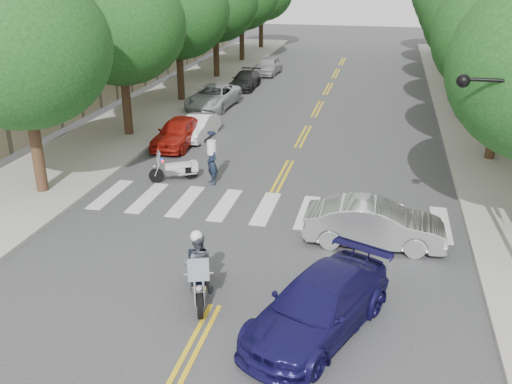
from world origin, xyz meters
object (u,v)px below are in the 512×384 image
(convertible, at_px, (375,224))
(sedan_blue, at_px, (318,306))
(motorcycle_police, at_px, (198,267))
(motorcycle_parked, at_px, (178,170))
(officer_standing, at_px, (212,163))

(convertible, height_order, sedan_blue, convertible)
(motorcycle_police, distance_m, sedan_blue, 3.44)
(motorcycle_parked, relative_size, convertible, 0.42)
(convertible, relative_size, sedan_blue, 0.90)
(convertible, xyz_separation_m, sedan_blue, (-1.18, -5.00, -0.01))
(sedan_blue, bearing_deg, convertible, 100.12)
(motorcycle_parked, xyz_separation_m, sedan_blue, (6.91, -9.07, 0.26))
(motorcycle_parked, height_order, convertible, convertible)
(motorcycle_parked, height_order, sedan_blue, sedan_blue)
(motorcycle_police, relative_size, officer_standing, 1.35)
(motorcycle_police, height_order, officer_standing, motorcycle_police)
(motorcycle_parked, relative_size, officer_standing, 1.05)
(motorcycle_police, xyz_separation_m, convertible, (4.51, 4.16, -0.16))
(motorcycle_police, relative_size, sedan_blue, 0.48)
(officer_standing, height_order, sedan_blue, officer_standing)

